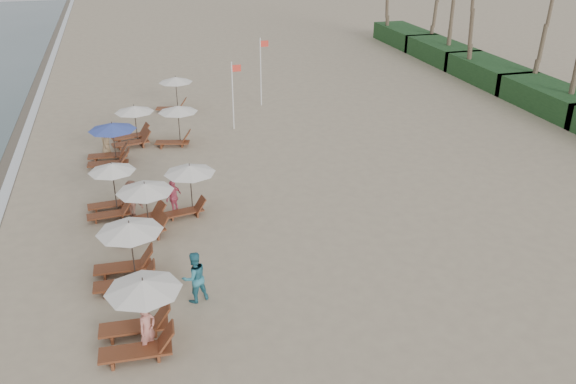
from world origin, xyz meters
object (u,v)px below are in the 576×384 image
object	(u,v)px
lounger_station_1	(125,254)
inland_station_1	(175,121)
lounger_station_3	(110,190)
flag_pole_near	(233,92)
lounger_station_5	(131,126)
lounger_station_4	(109,144)
lounger_station_2	(140,209)
beachgoer_mid_a	(194,277)
lounger_station_0	(137,317)
inland_station_0	(187,183)
beachgoer_near	(147,329)
beachgoer_far_b	(105,142)
inland_station_2	(173,90)
beachgoer_far_a	(174,197)
beachgoer_mid_b	(132,199)

from	to	relation	value
lounger_station_1	inland_station_1	world-z (taller)	lounger_station_1
lounger_station_3	flag_pole_near	distance (m)	12.32
lounger_station_1	lounger_station_5	world-z (taller)	lounger_station_1
lounger_station_4	inland_station_1	world-z (taller)	inland_station_1
lounger_station_2	lounger_station_3	distance (m)	2.36
lounger_station_4	lounger_station_5	distance (m)	3.04
lounger_station_3	beachgoer_mid_a	size ratio (longest dim) A/B	1.28
lounger_station_0	lounger_station_5	size ratio (longest dim) A/B	1.04
lounger_station_4	inland_station_0	bearing A→B (deg)	-64.66
beachgoer_near	beachgoer_far_b	bearing A→B (deg)	55.96
lounger_station_5	beachgoer_mid_a	world-z (taller)	lounger_station_5
lounger_station_5	flag_pole_near	size ratio (longest dim) A/B	0.65
inland_station_0	inland_station_2	size ratio (longest dim) A/B	0.95
inland_station_1	beachgoer_far_b	distance (m)	3.97
inland_station_1	flag_pole_near	bearing A→B (deg)	27.02
lounger_station_4	lounger_station_2	bearing A→B (deg)	-81.77
lounger_station_1	beachgoer_far_a	world-z (taller)	lounger_station_1
lounger_station_5	beachgoer_far_b	bearing A→B (deg)	-134.95
inland_station_2	beachgoer_mid_a	bearing A→B (deg)	-93.94
beachgoer_mid_a	flag_pole_near	distance (m)	17.97
lounger_station_0	inland_station_1	size ratio (longest dim) A/B	1.03
lounger_station_3	inland_station_2	size ratio (longest dim) A/B	0.88
lounger_station_5	inland_station_0	distance (m)	9.86
inland_station_2	flag_pole_near	bearing A→B (deg)	-55.79
lounger_station_0	lounger_station_1	world-z (taller)	lounger_station_1
beachgoer_mid_b	beachgoer_far_b	distance (m)	7.91
lounger_station_4	flag_pole_near	xyz separation A→B (m)	(7.30, 3.86, 1.17)
lounger_station_3	lounger_station_5	world-z (taller)	lounger_station_3
inland_station_1	beachgoer_near	xyz separation A→B (m)	(-2.68, -17.68, -0.61)
beachgoer_near	flag_pole_near	xyz separation A→B (m)	(6.35, 19.55, 1.49)
inland_station_0	beachgoer_near	xyz separation A→B (m)	(-2.29, -8.85, -0.68)
beachgoer_far_a	beachgoer_far_b	distance (m)	8.48
beachgoer_mid_a	beachgoer_far_a	size ratio (longest dim) A/B	1.17
lounger_station_3	lounger_station_1	bearing A→B (deg)	-85.08
beachgoer_near	lounger_station_2	bearing A→B (deg)	50.41
beachgoer_far_a	beachgoer_near	bearing A→B (deg)	33.89
lounger_station_5	beachgoer_near	world-z (taller)	lounger_station_5
lounger_station_0	lounger_station_2	bearing A→B (deg)	86.35
inland_station_2	beachgoer_far_a	world-z (taller)	inland_station_2
inland_station_0	flag_pole_near	distance (m)	11.48
beachgoer_near	flag_pole_near	world-z (taller)	flag_pole_near
lounger_station_5	beachgoer_mid_b	world-z (taller)	lounger_station_5
lounger_station_3	flag_pole_near	size ratio (longest dim) A/B	0.58
beachgoer_mid_a	flag_pole_near	world-z (taller)	flag_pole_near
flag_pole_near	beachgoer_mid_b	bearing A→B (deg)	-121.82
lounger_station_1	lounger_station_5	size ratio (longest dim) A/B	1.02
beachgoer_near	beachgoer_mid_b	xyz separation A→B (m)	(-0.07, 9.21, 0.04)
lounger_station_0	lounger_station_2	size ratio (longest dim) A/B	0.99
beachgoer_far_b	inland_station_1	bearing A→B (deg)	-71.77
inland_station_2	beachgoer_far_a	size ratio (longest dim) A/B	1.69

